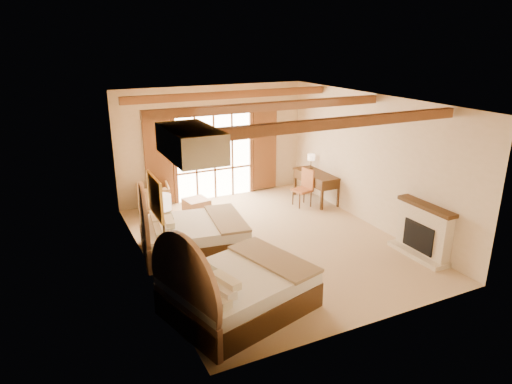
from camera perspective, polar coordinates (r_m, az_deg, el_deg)
floor at (r=10.49m, az=1.73°, el=-6.24°), size 7.00×7.00×0.00m
wall_back at (r=13.02m, az=-5.37°, el=6.13°), size 5.50×0.00×5.50m
wall_left at (r=9.03m, az=-13.84°, el=-0.08°), size 0.00×7.00×7.00m
wall_right at (r=11.41m, az=14.19°, el=3.82°), size 0.00×7.00×7.00m
ceiling at (r=9.58m, az=1.92°, el=11.37°), size 7.00×7.00×0.00m
ceiling_beams at (r=9.60m, az=1.91°, el=10.66°), size 5.39×4.60×0.18m
french_doors at (r=13.04m, az=-5.23°, el=4.58°), size 3.95×0.08×2.60m
fireplace at (r=10.28m, az=20.12°, el=-4.86°), size 0.46×1.40×1.16m
painting at (r=8.30m, az=-12.47°, el=-0.56°), size 0.06×0.95×0.75m
canopy_valance at (r=6.88m, az=-8.18°, el=6.13°), size 0.70×1.40×0.45m
bed_near at (r=7.80m, az=-3.22°, el=-11.92°), size 2.74×2.29×1.52m
bed_far at (r=9.95m, az=-8.66°, el=-5.15°), size 2.39×1.92×1.43m
nightstand at (r=9.07m, az=-10.73°, el=-8.92°), size 0.56×0.56×0.53m
floor_lamp at (r=8.81m, az=-11.62°, el=-1.88°), size 0.34×0.34×1.63m
armchair at (r=12.37m, az=-12.67°, el=-0.81°), size 0.94×0.96×0.77m
ottoman at (r=12.07m, az=-7.45°, el=-1.85°), size 0.66×0.66×0.42m
desk at (r=13.04m, az=7.53°, el=0.79°), size 0.66×1.53×0.82m
desk_chair at (r=12.63m, az=5.87°, el=-0.33°), size 0.54×0.54×1.03m
desk_lamp at (r=13.28m, az=6.91°, el=4.27°), size 0.21×0.21×0.41m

